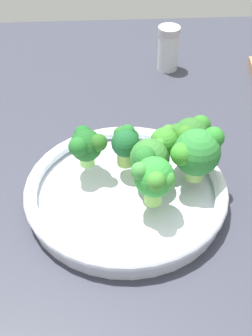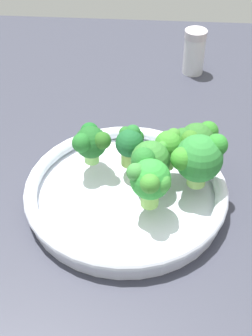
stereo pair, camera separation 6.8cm
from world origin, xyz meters
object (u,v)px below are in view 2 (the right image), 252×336
(broccoli_floret_3, at_px, (150,181))
(pepper_shaker, at_px, (194,52))
(bowl, at_px, (126,193))
(broccoli_floret_4, at_px, (149,161))
(broccoli_floret_2, at_px, (91,142))
(broccoli_floret_6, at_px, (169,145))
(broccoli_floret_1, at_px, (130,143))
(broccoli_floret_5, at_px, (199,158))
(broccoli_floret_0, at_px, (196,140))

(broccoli_floret_3, bearing_deg, pepper_shaker, 170.36)
(bowl, height_order, broccoli_floret_4, broccoli_floret_4)
(broccoli_floret_2, bearing_deg, broccoli_floret_6, 87.87)
(broccoli_floret_1, xyz_separation_m, broccoli_floret_4, (0.04, 0.03, 0.00))
(broccoli_floret_2, xyz_separation_m, broccoli_floret_6, (0.00, 0.11, 0.00))
(broccoli_floret_2, distance_m, broccoli_floret_5, 0.16)
(bowl, distance_m, broccoli_floret_0, 0.13)
(broccoli_floret_0, bearing_deg, pepper_shaker, 178.20)
(broccoli_floret_3, bearing_deg, broccoli_floret_6, 164.07)
(broccoli_floret_5, height_order, broccoli_floret_6, broccoli_floret_5)
(broccoli_floret_4, distance_m, pepper_shaker, 0.38)
(broccoli_floret_1, distance_m, pepper_shaker, 0.35)
(broccoli_floret_0, bearing_deg, broccoli_floret_6, -67.89)
(broccoli_floret_0, distance_m, broccoli_floret_4, 0.08)
(broccoli_floret_0, distance_m, broccoli_floret_2, 0.15)
(broccoli_floret_0, xyz_separation_m, broccoli_floret_4, (0.05, -0.06, -0.00))
(broccoli_floret_1, relative_size, broccoli_floret_2, 0.97)
(broccoli_floret_4, bearing_deg, broccoli_floret_2, -115.06)
(broccoli_floret_2, xyz_separation_m, broccoli_floret_4, (0.04, 0.09, 0.00))
(broccoli_floret_4, relative_size, pepper_shaker, 0.75)
(broccoli_floret_4, bearing_deg, bowl, -77.35)
(broccoli_floret_2, distance_m, broccoli_floret_4, 0.09)
(broccoli_floret_1, distance_m, broccoli_floret_3, 0.09)
(broccoli_floret_2, bearing_deg, broccoli_floret_4, 64.94)
(bowl, relative_size, broccoli_floret_6, 4.72)
(broccoli_floret_4, height_order, pepper_shaker, broccoli_floret_4)
(pepper_shaker, bearing_deg, broccoli_floret_5, -1.29)
(bowl, distance_m, broccoli_floret_1, 0.07)
(broccoli_floret_2, height_order, broccoli_floret_5, broccoli_floret_5)
(bowl, bearing_deg, broccoli_floret_0, 121.22)
(bowl, distance_m, broccoli_floret_4, 0.06)
(broccoli_floret_3, distance_m, broccoli_floret_4, 0.05)
(broccoli_floret_2, height_order, broccoli_floret_3, broccoli_floret_3)
(bowl, xyz_separation_m, broccoli_floret_3, (0.04, 0.03, 0.06))
(broccoli_floret_4, distance_m, broccoli_floret_5, 0.07)
(broccoli_floret_1, height_order, broccoli_floret_2, same)
(broccoli_floret_5, xyz_separation_m, broccoli_floret_6, (-0.03, -0.04, -0.01))
(broccoli_floret_4, distance_m, broccoli_floret_6, 0.04)
(pepper_shaker, bearing_deg, broccoli_floret_0, -1.80)
(broccoli_floret_3, relative_size, broccoli_floret_4, 1.07)
(broccoli_floret_1, distance_m, broccoli_floret_6, 0.06)
(bowl, height_order, pepper_shaker, pepper_shaker)
(broccoli_floret_2, height_order, broccoli_floret_6, broccoli_floret_6)
(broccoli_floret_0, height_order, broccoli_floret_4, broccoli_floret_4)
(bowl, height_order, broccoli_floret_5, broccoli_floret_5)
(bowl, height_order, broccoli_floret_1, broccoli_floret_1)
(broccoli_floret_3, xyz_separation_m, pepper_shaker, (-0.42, 0.07, -0.03))
(broccoli_floret_3, relative_size, pepper_shaker, 0.80)
(broccoli_floret_0, xyz_separation_m, broccoli_floret_1, (0.01, -0.09, -0.00))
(broccoli_floret_1, xyz_separation_m, broccoli_floret_2, (0.00, -0.06, -0.00))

